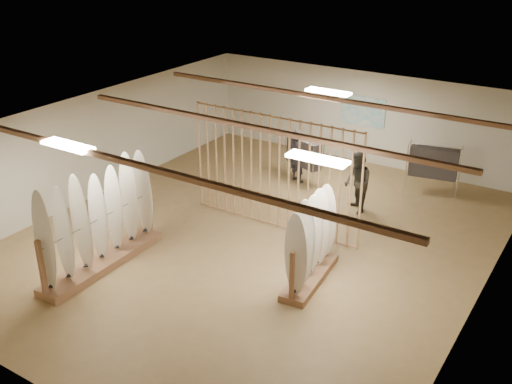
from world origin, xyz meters
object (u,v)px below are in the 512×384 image
Objects in this scene: clothing_rack_a at (304,152)px; clothing_rack_b at (434,163)px; rack_right at (311,252)px; rack_left at (100,234)px; shopper_b at (358,179)px; shopper_a at (298,152)px.

clothing_rack_b is (3.35, 1.05, 0.05)m from clothing_rack_a.
clothing_rack_b is at bearing 76.10° from rack_right.
rack_right is (4.02, 1.88, -0.10)m from rack_left.
clothing_rack_b is at bearing 101.75° from shopper_b.
rack_right is 3.58m from shopper_b.
rack_left is 1.78× the size of shopper_b.
shopper_a is (-2.76, 4.45, 0.21)m from rack_right.
shopper_a is (-0.15, -0.05, -0.02)m from clothing_rack_a.
shopper_a is at bearing 77.62° from rack_left.
rack_left is 4.44m from rack_right.
rack_left reaches higher than clothing_rack_a.
rack_right is at bearing -107.86° from clothing_rack_b.
shopper_b is at bearing 56.13° from rack_left.
rack_right is at bearing 23.95° from rack_left.
rack_left is 8.83m from clothing_rack_b.
rack_left is at bearing -132.86° from clothing_rack_b.
rack_right is 1.20× the size of shopper_a.
clothing_rack_a is 0.16m from shopper_a.
shopper_b is (-1.29, -2.02, -0.04)m from clothing_rack_b.
rack_left reaches higher than shopper_a.
shopper_a reaches higher than clothing_rack_a.
rack_right is at bearing -37.33° from clothing_rack_a.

